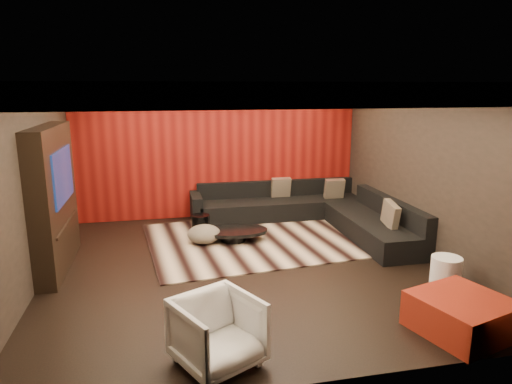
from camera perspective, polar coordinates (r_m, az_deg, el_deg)
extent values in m
cube|color=black|center=(7.29, -1.33, -9.31)|extent=(6.00, 6.00, 0.02)
cube|color=silver|center=(6.74, -1.46, 13.45)|extent=(6.00, 6.00, 0.02)
cube|color=black|center=(9.81, -4.69, 5.03)|extent=(6.00, 0.02, 2.80)
cube|color=black|center=(6.99, -26.44, 0.42)|extent=(0.02, 6.00, 2.80)
cube|color=black|center=(7.99, 20.35, 2.42)|extent=(0.02, 6.00, 2.80)
cube|color=#6B0C0A|center=(9.77, -4.66, 4.99)|extent=(5.98, 0.05, 2.78)
cube|color=silver|center=(9.40, -4.59, 12.57)|extent=(6.00, 0.60, 0.22)
cube|color=silver|center=(4.12, 5.69, 11.98)|extent=(6.00, 0.60, 0.22)
cube|color=silver|center=(6.78, -24.98, 11.25)|extent=(0.60, 4.80, 0.22)
cube|color=silver|center=(7.71, 19.12, 11.82)|extent=(0.60, 4.80, 0.22)
cube|color=#FFD899|center=(9.07, -4.28, 11.99)|extent=(4.80, 0.08, 0.04)
cube|color=#FFD899|center=(4.44, 4.31, 10.92)|extent=(4.80, 0.08, 0.04)
cube|color=#FFD899|center=(6.72, -22.03, 10.74)|extent=(0.08, 4.80, 0.04)
cube|color=#FFD899|center=(7.54, 16.82, 11.28)|extent=(0.08, 4.80, 0.04)
cube|color=black|center=(7.58, -23.97, -0.76)|extent=(0.30, 2.00, 2.20)
cube|color=black|center=(7.48, -23.02, 1.90)|extent=(0.04, 1.30, 0.80)
cube|color=black|center=(7.65, -22.52, -3.62)|extent=(0.04, 1.60, 0.04)
cube|color=#C7AD91|center=(8.49, 0.46, -5.85)|extent=(4.29, 3.40, 0.02)
cylinder|color=black|center=(8.35, -2.83, -5.38)|extent=(1.38, 1.38, 0.21)
cylinder|color=black|center=(8.63, -6.94, -4.17)|extent=(0.42, 0.42, 0.40)
ellipsoid|color=#B8A98F|center=(8.26, -6.51, -5.24)|extent=(0.73, 0.73, 0.33)
cylinder|color=white|center=(6.83, 22.60, -9.54)|extent=(0.51, 0.51, 0.51)
cube|color=maroon|center=(5.90, 24.30, -13.80)|extent=(1.18, 1.18, 0.42)
imported|color=white|center=(4.80, -4.82, -17.08)|extent=(1.04, 1.05, 0.72)
cube|color=black|center=(9.85, 3.03, -2.05)|extent=(3.50, 0.90, 0.40)
cube|color=black|center=(10.08, 2.54, 0.51)|extent=(3.50, 0.20, 0.35)
cube|color=black|center=(8.72, 14.37, -4.45)|extent=(0.90, 2.60, 0.40)
cube|color=black|center=(8.78, 16.55, -1.93)|extent=(0.20, 2.60, 0.35)
cube|color=black|center=(9.52, -7.49, -2.05)|extent=(0.20, 0.90, 0.60)
cube|color=tan|center=(9.94, 9.77, 0.42)|extent=(0.42, 0.20, 0.44)
cube|color=tan|center=(8.16, 16.48, -2.72)|extent=(0.12, 0.50, 0.50)
cube|color=tan|center=(9.94, 3.12, 0.59)|extent=(0.42, 0.20, 0.44)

